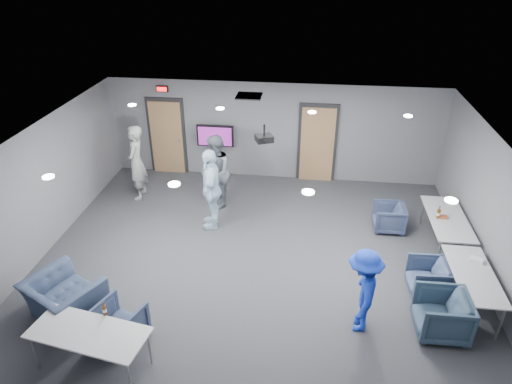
# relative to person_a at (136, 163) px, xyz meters

# --- Properties ---
(floor) EXTENTS (9.00, 9.00, 0.00)m
(floor) POSITION_rel_person_a_xyz_m (3.34, -2.38, -0.98)
(floor) COLOR #313338
(floor) RESTS_ON ground
(ceiling) EXTENTS (9.00, 9.00, 0.00)m
(ceiling) POSITION_rel_person_a_xyz_m (3.34, -2.38, 1.72)
(ceiling) COLOR silver
(ceiling) RESTS_ON wall_back
(wall_back) EXTENTS (9.00, 0.02, 2.70)m
(wall_back) POSITION_rel_person_a_xyz_m (3.34, 1.62, 0.37)
(wall_back) COLOR slate
(wall_back) RESTS_ON floor
(wall_front) EXTENTS (9.00, 0.02, 2.70)m
(wall_front) POSITION_rel_person_a_xyz_m (3.34, -6.38, 0.37)
(wall_front) COLOR slate
(wall_front) RESTS_ON floor
(wall_left) EXTENTS (0.02, 8.00, 2.70)m
(wall_left) POSITION_rel_person_a_xyz_m (-1.16, -2.38, 0.37)
(wall_left) COLOR slate
(wall_left) RESTS_ON floor
(wall_right) EXTENTS (0.02, 8.00, 2.70)m
(wall_right) POSITION_rel_person_a_xyz_m (7.84, -2.38, 0.37)
(wall_right) COLOR slate
(wall_right) RESTS_ON floor
(door_left) EXTENTS (1.06, 0.17, 2.24)m
(door_left) POSITION_rel_person_a_xyz_m (0.34, 1.57, 0.09)
(door_left) COLOR black
(door_left) RESTS_ON wall_back
(door_right) EXTENTS (1.06, 0.17, 2.24)m
(door_right) POSITION_rel_person_a_xyz_m (4.54, 1.57, 0.09)
(door_right) COLOR black
(door_right) RESTS_ON wall_back
(exit_sign) EXTENTS (0.32, 0.08, 0.16)m
(exit_sign) POSITION_rel_person_a_xyz_m (0.34, 1.55, 1.47)
(exit_sign) COLOR black
(exit_sign) RESTS_ON wall_back
(hvac_diffuser) EXTENTS (0.60, 0.60, 0.03)m
(hvac_diffuser) POSITION_rel_person_a_xyz_m (2.84, 0.42, 1.71)
(hvac_diffuser) COLOR black
(hvac_diffuser) RESTS_ON ceiling
(downlights) EXTENTS (6.18, 3.78, 0.02)m
(downlights) POSITION_rel_person_a_xyz_m (3.34, -2.38, 1.71)
(downlights) COLOR white
(downlights) RESTS_ON ceiling
(person_a) EXTENTS (0.52, 0.75, 1.95)m
(person_a) POSITION_rel_person_a_xyz_m (0.00, 0.00, 0.00)
(person_a) COLOR #9FA29F
(person_a) RESTS_ON floor
(person_b) EXTENTS (0.88, 1.04, 1.87)m
(person_b) POSITION_rel_person_a_xyz_m (2.08, -0.21, -0.04)
(person_b) COLOR slate
(person_b) RESTS_ON floor
(person_c) EXTENTS (0.61, 1.19, 1.94)m
(person_c) POSITION_rel_person_a_xyz_m (2.18, -1.13, -0.01)
(person_c) COLOR #C5E7FE
(person_c) RESTS_ON floor
(person_d) EXTENTS (0.73, 1.09, 1.57)m
(person_d) POSITION_rel_person_a_xyz_m (5.34, -4.01, -0.19)
(person_d) COLOR #1D39BD
(person_d) RESTS_ON floor
(chair_right_a) EXTENTS (0.70, 0.68, 0.64)m
(chair_right_a) POSITION_rel_person_a_xyz_m (6.24, -0.80, -0.66)
(chair_right_a) COLOR #343F5B
(chair_right_a) RESTS_ON floor
(chair_right_b) EXTENTS (0.76, 0.74, 0.66)m
(chair_right_b) POSITION_rel_person_a_xyz_m (6.69, -2.93, -0.65)
(chair_right_b) COLOR #3E4D6C
(chair_right_b) RESTS_ON floor
(chair_right_c) EXTENTS (0.86, 0.83, 0.77)m
(chair_right_c) POSITION_rel_person_a_xyz_m (6.69, -3.97, -0.59)
(chair_right_c) COLOR #364A5D
(chair_right_c) RESTS_ON floor
(chair_front_a) EXTENTS (0.95, 0.96, 0.69)m
(chair_front_a) POSITION_rel_person_a_xyz_m (1.37, -4.78, -0.63)
(chair_front_a) COLOR #35405C
(chair_front_a) RESTS_ON floor
(chair_front_b) EXTENTS (1.54, 1.48, 0.78)m
(chair_front_b) POSITION_rel_person_a_xyz_m (0.23, -4.38, -0.59)
(chair_front_b) COLOR #37445F
(chair_front_b) RESTS_ON floor
(table_right_a) EXTENTS (0.78, 1.86, 0.73)m
(table_right_a) POSITION_rel_person_a_xyz_m (7.34, -1.35, -0.29)
(table_right_a) COLOR silver
(table_right_a) RESTS_ON floor
(table_right_b) EXTENTS (0.72, 1.73, 0.73)m
(table_right_b) POSITION_rel_person_a_xyz_m (7.34, -3.25, -0.29)
(table_right_b) COLOR silver
(table_right_b) RESTS_ON floor
(table_front_left) EXTENTS (1.91, 1.05, 0.73)m
(table_front_left) POSITION_rel_person_a_xyz_m (1.18, -5.38, -0.29)
(table_front_left) COLOR silver
(table_front_left) RESTS_ON floor
(bottle_front) EXTENTS (0.07, 0.07, 0.25)m
(bottle_front) POSITION_rel_person_a_xyz_m (1.28, -5.00, -0.15)
(bottle_front) COLOR #522C0E
(bottle_front) RESTS_ON table_front_left
(bottle_right) EXTENTS (0.08, 0.08, 0.29)m
(bottle_right) POSITION_rel_person_a_xyz_m (7.12, -1.39, -0.14)
(bottle_right) COLOR #522C0E
(bottle_right) RESTS_ON table_right_a
(snack_box) EXTENTS (0.20, 0.14, 0.04)m
(snack_box) POSITION_rel_person_a_xyz_m (7.23, -1.36, -0.23)
(snack_box) COLOR #B4542D
(snack_box) RESTS_ON table_right_a
(wrapper) EXTENTS (0.27, 0.23, 0.05)m
(wrapper) POSITION_rel_person_a_xyz_m (7.49, -2.85, -0.22)
(wrapper) COLOR white
(wrapper) RESTS_ON table_right_b
(tv_stand) EXTENTS (1.01, 0.48, 1.55)m
(tv_stand) POSITION_rel_person_a_xyz_m (1.77, 1.37, -0.10)
(tv_stand) COLOR black
(tv_stand) RESTS_ON floor
(projector) EXTENTS (0.42, 0.39, 0.36)m
(projector) POSITION_rel_person_a_xyz_m (3.41, -1.49, 1.43)
(projector) COLOR black
(projector) RESTS_ON ceiling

